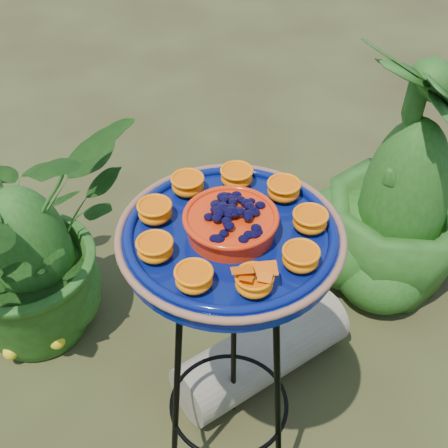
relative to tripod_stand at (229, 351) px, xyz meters
The scene contains 6 objects.
ground_plane 0.53m from the tripod_stand, 150.39° to the left, with size 20.00×20.00×0.00m, color #302715.
tripod_stand is the anchor object (origin of this frame).
feeder_dish 0.37m from the tripod_stand, 79.78° to the right, with size 0.49×0.49×0.10m.
driftwood_log 0.52m from the tripod_stand, 65.80° to the left, with size 0.19×0.19×0.57m, color gray.
shrub_back_left 0.83m from the tripod_stand, 135.54° to the left, with size 0.70×0.61×0.78m, color #1F4512.
shrub_back_right 0.92m from the tripod_stand, 45.94° to the left, with size 0.51×0.51×0.92m, color #1F4512.
Camera 1 is at (0.03, -0.94, 1.68)m, focal length 50.00 mm.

